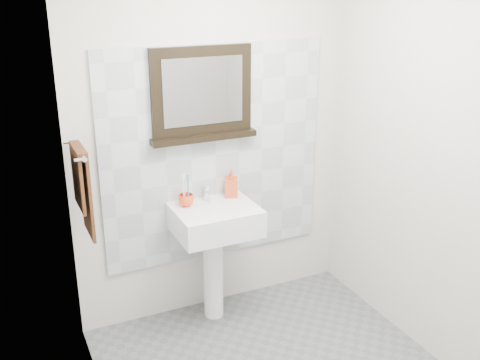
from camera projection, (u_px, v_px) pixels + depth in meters
name	position (u px, v px, depth m)	size (l,w,h in m)	color
back_wall	(214.00, 140.00, 3.84)	(2.00, 0.01, 2.50)	beige
front_wall	(455.00, 295.00, 1.96)	(2.00, 0.01, 2.50)	beige
left_wall	(102.00, 227.00, 2.50)	(0.01, 2.20, 2.50)	beige
right_wall	(443.00, 167.00, 3.30)	(0.01, 2.20, 2.50)	beige
splashback	(215.00, 155.00, 3.86)	(1.60, 0.02, 1.50)	silver
pedestal_sink	(215.00, 232.00, 3.80)	(0.55, 0.44, 0.96)	white
toothbrush_cup	(186.00, 200.00, 3.74)	(0.10, 0.10, 0.08)	#FF491E
toothbrushes	(186.00, 188.00, 3.72)	(0.05, 0.04, 0.21)	white
soap_dispenser	(231.00, 183.00, 3.89)	(0.09, 0.09, 0.20)	red
framed_mirror	(202.00, 96.00, 3.66)	(0.73, 0.11, 0.62)	black
towel_bar	(78.00, 150.00, 3.20)	(0.07, 0.40, 0.03)	silver
hand_towel	(82.00, 184.00, 3.28)	(0.06, 0.30, 0.55)	#361D0F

